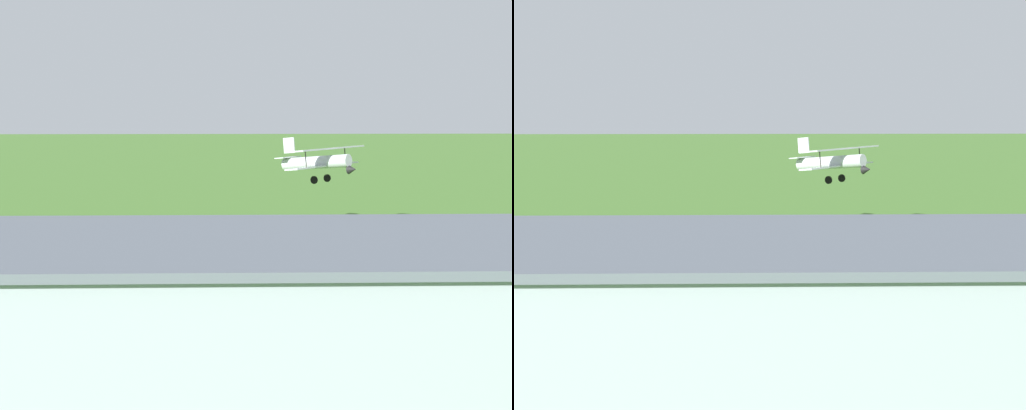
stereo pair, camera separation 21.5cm
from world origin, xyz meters
The scene contains 5 objects.
ground_plane centered at (0.00, 0.00, 0.00)m, with size 400.00×400.00×0.00m, color #47752D.
hangar centered at (3.90, 36.70, 3.05)m, with size 40.57×12.00×6.09m.
biplane centered at (-9.30, 5.63, 6.62)m, with size 7.73×7.87×3.67m.
person_walking_on_apron centered at (-16.04, 19.27, 0.79)m, with size 0.48×0.48×1.60m.
person_watching_takeoff centered at (-15.80, 23.80, 0.86)m, with size 0.54×0.54×1.72m.
Camera 2 is at (-2.71, 65.19, 11.44)m, focal length 51.10 mm.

